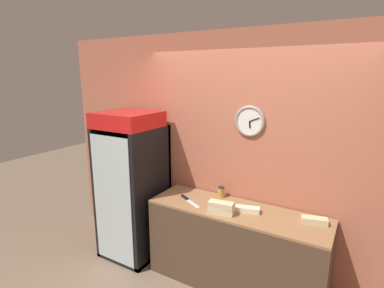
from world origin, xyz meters
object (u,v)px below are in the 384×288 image
(condiment_jar, at_px, (221,192))
(sandwich_stack_middle, at_px, (221,205))
(beverage_cooler, at_px, (135,178))
(sandwich_flat_left, at_px, (247,209))
(sandwich_stack_bottom, at_px, (221,211))
(chefs_knife, at_px, (188,199))
(sandwich_flat_right, at_px, (314,221))

(condiment_jar, bearing_deg, sandwich_stack_middle, -64.67)
(condiment_jar, bearing_deg, beverage_cooler, -167.72)
(beverage_cooler, distance_m, sandwich_flat_left, 1.47)
(sandwich_stack_bottom, height_order, sandwich_stack_middle, sandwich_stack_middle)
(sandwich_stack_bottom, xyz_separation_m, chefs_knife, (-0.46, 0.11, -0.02))
(sandwich_stack_middle, xyz_separation_m, sandwich_flat_left, (0.22, 0.17, -0.06))
(sandwich_stack_bottom, distance_m, chefs_knife, 0.47)
(sandwich_flat_right, height_order, condiment_jar, condiment_jar)
(beverage_cooler, xyz_separation_m, sandwich_stack_middle, (1.25, -0.14, -0.01))
(sandwich_flat_right, relative_size, condiment_jar, 2.00)
(sandwich_stack_bottom, relative_size, sandwich_flat_right, 1.07)
(sandwich_flat_left, distance_m, sandwich_flat_right, 0.63)
(sandwich_stack_bottom, relative_size, sandwich_flat_left, 1.03)
(sandwich_stack_bottom, height_order, chefs_knife, sandwich_stack_bottom)
(beverage_cooler, relative_size, chefs_knife, 5.44)
(sandwich_stack_middle, xyz_separation_m, sandwich_flat_right, (0.84, 0.26, -0.06))
(sandwich_flat_left, relative_size, sandwich_flat_right, 1.04)
(beverage_cooler, relative_size, condiment_jar, 14.74)
(sandwich_stack_bottom, xyz_separation_m, condiment_jar, (-0.18, 0.38, 0.03))
(condiment_jar, bearing_deg, sandwich_stack_bottom, -64.67)
(sandwich_stack_middle, relative_size, chefs_knife, 0.79)
(sandwich_stack_middle, xyz_separation_m, condiment_jar, (-0.18, 0.38, -0.03))
(sandwich_flat_right, bearing_deg, sandwich_stack_bottom, -163.01)
(sandwich_stack_bottom, relative_size, sandwich_stack_middle, 1.00)
(sandwich_flat_right, bearing_deg, sandwich_stack_middle, -163.01)
(sandwich_flat_left, xyz_separation_m, condiment_jar, (-0.39, 0.21, 0.03))
(beverage_cooler, distance_m, sandwich_stack_middle, 1.26)
(sandwich_stack_middle, relative_size, sandwich_flat_right, 1.07)
(sandwich_stack_bottom, bearing_deg, condiment_jar, 115.33)
(sandwich_flat_right, distance_m, chefs_knife, 1.30)
(sandwich_stack_middle, distance_m, sandwich_flat_right, 0.88)
(sandwich_stack_middle, bearing_deg, sandwich_stack_bottom, 0.00)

